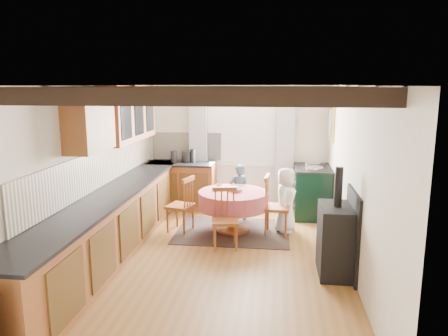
# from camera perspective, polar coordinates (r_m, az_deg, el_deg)

# --- Properties ---
(floor) EXTENTS (3.60, 5.50, 0.00)m
(floor) POSITION_cam_1_polar(r_m,az_deg,el_deg) (6.12, -0.96, -12.08)
(floor) COLOR #A56B2F
(floor) RESTS_ON ground
(ceiling) EXTENTS (3.60, 5.50, 0.00)m
(ceiling) POSITION_cam_1_polar(r_m,az_deg,el_deg) (5.63, -1.05, 11.00)
(ceiling) COLOR white
(ceiling) RESTS_ON ground
(wall_back) EXTENTS (3.60, 0.00, 2.40)m
(wall_back) POSITION_cam_1_polar(r_m,az_deg,el_deg) (8.45, 1.67, 2.86)
(wall_back) COLOR silver
(wall_back) RESTS_ON ground
(wall_front) EXTENTS (3.60, 0.00, 2.40)m
(wall_front) POSITION_cam_1_polar(r_m,az_deg,el_deg) (3.17, -8.27, -11.42)
(wall_front) COLOR silver
(wall_front) RESTS_ON ground
(wall_left) EXTENTS (0.00, 5.50, 2.40)m
(wall_left) POSITION_cam_1_polar(r_m,az_deg,el_deg) (6.27, -17.51, -0.55)
(wall_left) COLOR silver
(wall_left) RESTS_ON ground
(wall_right) EXTENTS (0.00, 5.50, 2.40)m
(wall_right) POSITION_cam_1_polar(r_m,az_deg,el_deg) (5.79, 16.94, -1.46)
(wall_right) COLOR silver
(wall_right) RESTS_ON ground
(beam_a) EXTENTS (3.60, 0.16, 0.16)m
(beam_a) POSITION_cam_1_polar(r_m,az_deg,el_deg) (3.66, -5.60, 9.49)
(beam_a) COLOR black
(beam_a) RESTS_ON ceiling
(beam_b) EXTENTS (3.60, 0.16, 0.16)m
(beam_b) POSITION_cam_1_polar(r_m,az_deg,el_deg) (4.64, -2.84, 9.86)
(beam_b) COLOR black
(beam_b) RESTS_ON ceiling
(beam_c) EXTENTS (3.60, 0.16, 0.16)m
(beam_c) POSITION_cam_1_polar(r_m,az_deg,el_deg) (5.63, -1.04, 10.08)
(beam_c) COLOR black
(beam_c) RESTS_ON ceiling
(beam_d) EXTENTS (3.60, 0.16, 0.16)m
(beam_d) POSITION_cam_1_polar(r_m,az_deg,el_deg) (6.62, 0.22, 10.24)
(beam_d) COLOR black
(beam_d) RESTS_ON ceiling
(beam_e) EXTENTS (3.60, 0.16, 0.16)m
(beam_e) POSITION_cam_1_polar(r_m,az_deg,el_deg) (7.61, 1.16, 10.34)
(beam_e) COLOR black
(beam_e) RESTS_ON ceiling
(splash_left) EXTENTS (0.02, 4.50, 0.55)m
(splash_left) POSITION_cam_1_polar(r_m,az_deg,el_deg) (6.53, -16.27, -0.03)
(splash_left) COLOR beige
(splash_left) RESTS_ON wall_left
(splash_back) EXTENTS (1.40, 0.02, 0.55)m
(splash_back) POSITION_cam_1_polar(r_m,az_deg,el_deg) (8.58, -5.01, 2.95)
(splash_back) COLOR beige
(splash_back) RESTS_ON wall_back
(base_cabinet_left) EXTENTS (0.60, 5.30, 0.88)m
(base_cabinet_left) POSITION_cam_1_polar(r_m,az_deg,el_deg) (6.34, -14.63, -7.36)
(base_cabinet_left) COLOR brown
(base_cabinet_left) RESTS_ON floor
(base_cabinet_back) EXTENTS (1.30, 0.60, 0.88)m
(base_cabinet_back) POSITION_cam_1_polar(r_m,az_deg,el_deg) (8.47, -5.66, -2.41)
(base_cabinet_back) COLOR brown
(base_cabinet_back) RESTS_ON floor
(worktop_left) EXTENTS (0.64, 5.30, 0.04)m
(worktop_left) POSITION_cam_1_polar(r_m,az_deg,el_deg) (6.21, -14.66, -3.34)
(worktop_left) COLOR black
(worktop_left) RESTS_ON base_cabinet_left
(worktop_back) EXTENTS (1.30, 0.64, 0.04)m
(worktop_back) POSITION_cam_1_polar(r_m,az_deg,el_deg) (8.35, -5.75, 0.63)
(worktop_back) COLOR black
(worktop_back) RESTS_ON base_cabinet_back
(wall_cabinet_glass) EXTENTS (0.34, 1.80, 0.90)m
(wall_cabinet_glass) POSITION_cam_1_polar(r_m,az_deg,el_deg) (7.21, -12.65, 7.18)
(wall_cabinet_glass) COLOR brown
(wall_cabinet_glass) RESTS_ON wall_left
(wall_cabinet_solid) EXTENTS (0.34, 0.90, 0.70)m
(wall_cabinet_solid) POSITION_cam_1_polar(r_m,az_deg,el_deg) (5.83, -17.61, 5.57)
(wall_cabinet_solid) COLOR brown
(wall_cabinet_solid) RESTS_ON wall_left
(window_frame) EXTENTS (1.34, 0.03, 1.54)m
(window_frame) POSITION_cam_1_polar(r_m,az_deg,el_deg) (8.38, 2.36, 5.54)
(window_frame) COLOR white
(window_frame) RESTS_ON wall_back
(window_pane) EXTENTS (1.20, 0.01, 1.40)m
(window_pane) POSITION_cam_1_polar(r_m,az_deg,el_deg) (8.38, 2.36, 5.54)
(window_pane) COLOR white
(window_pane) RESTS_ON wall_back
(curtain_left) EXTENTS (0.35, 0.10, 2.10)m
(curtain_left) POSITION_cam_1_polar(r_m,az_deg,el_deg) (8.47, -3.46, 2.18)
(curtain_left) COLOR #9A9C95
(curtain_left) RESTS_ON wall_back
(curtain_right) EXTENTS (0.35, 0.10, 2.10)m
(curtain_right) POSITION_cam_1_polar(r_m,az_deg,el_deg) (8.33, 8.12, 1.93)
(curtain_right) COLOR #9A9C95
(curtain_right) RESTS_ON wall_back
(curtain_rod) EXTENTS (2.00, 0.03, 0.03)m
(curtain_rod) POSITION_cam_1_polar(r_m,az_deg,el_deg) (8.25, 2.34, 9.63)
(curtain_rod) COLOR black
(curtain_rod) RESTS_ON wall_back
(wall_picture) EXTENTS (0.04, 0.50, 0.60)m
(wall_picture) POSITION_cam_1_polar(r_m,az_deg,el_deg) (7.96, 14.21, 5.65)
(wall_picture) COLOR gold
(wall_picture) RESTS_ON wall_right
(wall_plate) EXTENTS (0.30, 0.02, 0.30)m
(wall_plate) POSITION_cam_1_polar(r_m,az_deg,el_deg) (8.32, 8.92, 6.07)
(wall_plate) COLOR silver
(wall_plate) RESTS_ON wall_back
(rug) EXTENTS (1.85, 1.44, 0.01)m
(rug) POSITION_cam_1_polar(r_m,az_deg,el_deg) (7.18, 1.20, -8.47)
(rug) COLOR #33251E
(rug) RESTS_ON floor
(dining_table) EXTENTS (1.14, 1.14, 0.69)m
(dining_table) POSITION_cam_1_polar(r_m,az_deg,el_deg) (7.07, 1.21, -5.89)
(dining_table) COLOR #BD3E45
(dining_table) RESTS_ON floor
(chair_near) EXTENTS (0.46, 0.47, 0.91)m
(chair_near) POSITION_cam_1_polar(r_m,az_deg,el_deg) (6.35, 0.15, -6.84)
(chair_near) COLOR brown
(chair_near) RESTS_ON floor
(chair_left) EXTENTS (0.51, 0.50, 0.93)m
(chair_left) POSITION_cam_1_polar(r_m,az_deg,el_deg) (7.12, -5.91, -4.81)
(chair_left) COLOR brown
(chair_left) RESTS_ON floor
(chair_right) EXTENTS (0.48, 0.46, 0.98)m
(chair_right) POSITION_cam_1_polar(r_m,az_deg,el_deg) (6.96, 7.13, -4.98)
(chair_right) COLOR brown
(chair_right) RESTS_ON floor
(aga_range) EXTENTS (0.66, 1.02, 0.94)m
(aga_range) POSITION_cam_1_polar(r_m,az_deg,el_deg) (8.10, 11.72, -3.00)
(aga_range) COLOR black
(aga_range) RESTS_ON floor
(cast_iron_stove) EXTENTS (0.42, 0.70, 1.40)m
(cast_iron_stove) POSITION_cam_1_polar(r_m,az_deg,el_deg) (5.63, 14.87, -6.95)
(cast_iron_stove) COLOR black
(cast_iron_stove) RESTS_ON floor
(child_far) EXTENTS (0.43, 0.35, 1.03)m
(child_far) POSITION_cam_1_polar(r_m,az_deg,el_deg) (7.62, 2.02, -3.31)
(child_far) COLOR #37505F
(child_far) RESTS_ON floor
(child_right) EXTENTS (0.44, 0.58, 1.09)m
(child_right) POSITION_cam_1_polar(r_m,az_deg,el_deg) (7.10, 8.26, -4.26)
(child_right) COLOR silver
(child_right) RESTS_ON floor
(bowl_a) EXTENTS (0.32, 0.32, 0.06)m
(bowl_a) POSITION_cam_1_polar(r_m,az_deg,el_deg) (7.01, 1.61, -2.89)
(bowl_a) COLOR silver
(bowl_a) RESTS_ON dining_table
(bowl_b) EXTENTS (0.26, 0.26, 0.06)m
(bowl_b) POSITION_cam_1_polar(r_m,az_deg,el_deg) (7.18, 1.76, -2.55)
(bowl_b) COLOR silver
(bowl_b) RESTS_ON dining_table
(cup) EXTENTS (0.15, 0.15, 0.10)m
(cup) POSITION_cam_1_polar(r_m,az_deg,el_deg) (7.10, -0.66, -2.53)
(cup) COLOR silver
(cup) RESTS_ON dining_table
(canister_tall) EXTENTS (0.13, 0.13, 0.23)m
(canister_tall) POSITION_cam_1_polar(r_m,az_deg,el_deg) (8.37, -6.72, 1.56)
(canister_tall) COLOR #262628
(canister_tall) RESTS_ON worktop_back
(canister_wide) EXTENTS (0.19, 0.19, 0.21)m
(canister_wide) POSITION_cam_1_polar(r_m,az_deg,el_deg) (8.35, -5.01, 1.51)
(canister_wide) COLOR #262628
(canister_wide) RESTS_ON worktop_back
(canister_slim) EXTENTS (0.09, 0.09, 0.26)m
(canister_slim) POSITION_cam_1_polar(r_m,az_deg,el_deg) (8.29, -4.20, 1.64)
(canister_slim) COLOR #262628
(canister_slim) RESTS_ON worktop_back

